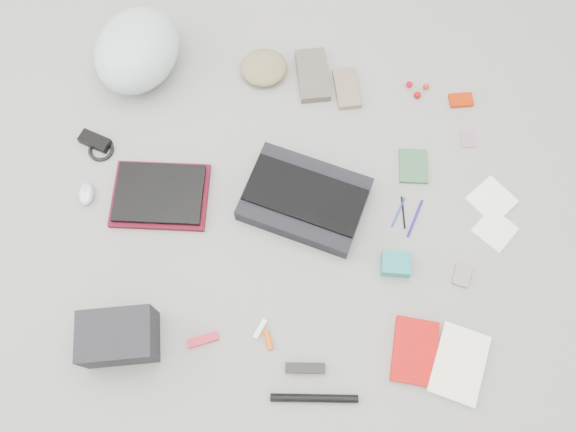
# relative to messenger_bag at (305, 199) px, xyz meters

# --- Properties ---
(ground_plane) EXTENTS (4.00, 4.00, 0.00)m
(ground_plane) POSITION_rel_messenger_bag_xyz_m (-0.05, -0.07, -0.03)
(ground_plane) COLOR gray
(messenger_bag) EXTENTS (0.47, 0.39, 0.07)m
(messenger_bag) POSITION_rel_messenger_bag_xyz_m (0.00, 0.00, 0.00)
(messenger_bag) COLOR black
(messenger_bag) RESTS_ON ground_plane
(bag_flap) EXTENTS (0.43, 0.29, 0.01)m
(bag_flap) POSITION_rel_messenger_bag_xyz_m (0.00, -0.00, 0.04)
(bag_flap) COLOR black
(bag_flap) RESTS_ON messenger_bag
(laptop_sleeve) EXTENTS (0.34, 0.26, 0.02)m
(laptop_sleeve) POSITION_rel_messenger_bag_xyz_m (-0.51, -0.02, -0.02)
(laptop_sleeve) COLOR #5A0C1D
(laptop_sleeve) RESTS_ON ground_plane
(laptop) EXTENTS (0.31, 0.23, 0.02)m
(laptop) POSITION_rel_messenger_bag_xyz_m (-0.51, -0.02, -0.00)
(laptop) COLOR black
(laptop) RESTS_ON laptop_sleeve
(bike_helmet) EXTENTS (0.39, 0.44, 0.22)m
(bike_helmet) POSITION_rel_messenger_bag_xyz_m (-0.66, 0.51, 0.08)
(bike_helmet) COLOR silver
(bike_helmet) RESTS_ON ground_plane
(beanie) EXTENTS (0.22, 0.21, 0.06)m
(beanie) POSITION_rel_messenger_bag_xyz_m (-0.19, 0.53, -0.00)
(beanie) COLOR olive
(beanie) RESTS_ON ground_plane
(mitten_left) EXTENTS (0.15, 0.24, 0.03)m
(mitten_left) POSITION_rel_messenger_bag_xyz_m (-0.01, 0.52, -0.02)
(mitten_left) COLOR #5E534B
(mitten_left) RESTS_ON ground_plane
(mitten_right) EXTENTS (0.12, 0.18, 0.03)m
(mitten_right) POSITION_rel_messenger_bag_xyz_m (0.13, 0.48, -0.02)
(mitten_right) COLOR #81725A
(mitten_right) RESTS_ON ground_plane
(power_brick) EXTENTS (0.12, 0.09, 0.03)m
(power_brick) POSITION_rel_messenger_bag_xyz_m (-0.78, 0.17, -0.02)
(power_brick) COLOR black
(power_brick) RESTS_ON ground_plane
(cable_coil) EXTENTS (0.10, 0.10, 0.01)m
(cable_coil) POSITION_rel_messenger_bag_xyz_m (-0.75, 0.15, -0.03)
(cable_coil) COLOR black
(cable_coil) RESTS_ON ground_plane
(mouse) EXTENTS (0.07, 0.10, 0.03)m
(mouse) POSITION_rel_messenger_bag_xyz_m (-0.77, -0.03, -0.02)
(mouse) COLOR silver
(mouse) RESTS_ON ground_plane
(camera_bag) EXTENTS (0.25, 0.20, 0.15)m
(camera_bag) POSITION_rel_messenger_bag_xyz_m (-0.54, -0.52, 0.04)
(camera_bag) COLOR black
(camera_bag) RESTS_ON ground_plane
(multitool) EXTENTS (0.10, 0.06, 0.02)m
(multitool) POSITION_rel_messenger_bag_xyz_m (-0.29, -0.50, -0.03)
(multitool) COLOR #B6192E
(multitool) RESTS_ON ground_plane
(toiletry_tube_white) EXTENTS (0.05, 0.07, 0.02)m
(toiletry_tube_white) POSITION_rel_messenger_bag_xyz_m (-0.11, -0.45, -0.02)
(toiletry_tube_white) COLOR white
(toiletry_tube_white) RESTS_ON ground_plane
(toiletry_tube_orange) EXTENTS (0.04, 0.07, 0.02)m
(toiletry_tube_orange) POSITION_rel_messenger_bag_xyz_m (-0.08, -0.49, -0.02)
(toiletry_tube_orange) COLOR #ED5408
(toiletry_tube_orange) RESTS_ON ground_plane
(u_lock) EXTENTS (0.13, 0.04, 0.03)m
(u_lock) POSITION_rel_messenger_bag_xyz_m (0.04, -0.57, -0.02)
(u_lock) COLOR black
(u_lock) RESTS_ON ground_plane
(bike_pump) EXTENTS (0.27, 0.04, 0.03)m
(bike_pump) POSITION_rel_messenger_bag_xyz_m (0.08, -0.65, -0.02)
(bike_pump) COLOR black
(bike_pump) RESTS_ON ground_plane
(book_red) EXTENTS (0.16, 0.22, 0.02)m
(book_red) POSITION_rel_messenger_bag_xyz_m (0.39, -0.48, -0.02)
(book_red) COLOR red
(book_red) RESTS_ON ground_plane
(book_white) EXTENTS (0.21, 0.26, 0.02)m
(book_white) POSITION_rel_messenger_bag_xyz_m (0.53, -0.51, -0.02)
(book_white) COLOR white
(book_white) RESTS_ON ground_plane
(notepad) EXTENTS (0.10, 0.14, 0.02)m
(notepad) POSITION_rel_messenger_bag_xyz_m (0.38, 0.17, -0.03)
(notepad) COLOR #30593C
(notepad) RESTS_ON ground_plane
(pen_blue) EXTENTS (0.05, 0.12, 0.01)m
(pen_blue) POSITION_rel_messenger_bag_xyz_m (0.33, -0.01, -0.03)
(pen_blue) COLOR #2333A0
(pen_blue) RESTS_ON ground_plane
(pen_black) EXTENTS (0.02, 0.12, 0.01)m
(pen_black) POSITION_rel_messenger_bag_xyz_m (0.35, -0.01, -0.03)
(pen_black) COLOR black
(pen_black) RESTS_ON ground_plane
(pen_navy) EXTENTS (0.06, 0.14, 0.01)m
(pen_navy) POSITION_rel_messenger_bag_xyz_m (0.39, -0.03, -0.03)
(pen_navy) COLOR navy
(pen_navy) RESTS_ON ground_plane
(accordion_wallet) EXTENTS (0.10, 0.08, 0.05)m
(accordion_wallet) POSITION_rel_messenger_bag_xyz_m (0.32, -0.21, -0.01)
(accordion_wallet) COLOR teal
(accordion_wallet) RESTS_ON ground_plane
(card_deck) EXTENTS (0.07, 0.09, 0.01)m
(card_deck) POSITION_rel_messenger_bag_xyz_m (0.54, -0.22, -0.03)
(card_deck) COLOR gray
(card_deck) RESTS_ON ground_plane
(napkin_top) EXTENTS (0.19, 0.19, 0.01)m
(napkin_top) POSITION_rel_messenger_bag_xyz_m (0.66, 0.06, -0.03)
(napkin_top) COLOR white
(napkin_top) RESTS_ON ground_plane
(napkin_bottom) EXTENTS (0.17, 0.17, 0.01)m
(napkin_bottom) POSITION_rel_messenger_bag_xyz_m (0.67, -0.05, -0.03)
(napkin_bottom) COLOR white
(napkin_bottom) RESTS_ON ground_plane
(lollipop_a) EXTENTS (0.03, 0.03, 0.02)m
(lollipop_a) POSITION_rel_messenger_bag_xyz_m (0.37, 0.51, -0.02)
(lollipop_a) COLOR #9F020F
(lollipop_a) RESTS_ON ground_plane
(lollipop_b) EXTENTS (0.03, 0.03, 0.03)m
(lollipop_b) POSITION_rel_messenger_bag_xyz_m (0.40, 0.47, -0.02)
(lollipop_b) COLOR #A20606
(lollipop_b) RESTS_ON ground_plane
(lollipop_c) EXTENTS (0.02, 0.02, 0.02)m
(lollipop_c) POSITION_rel_messenger_bag_xyz_m (0.43, 0.51, -0.02)
(lollipop_c) COLOR #AA2A0F
(lollipop_c) RESTS_ON ground_plane
(altoids_tin) EXTENTS (0.09, 0.07, 0.02)m
(altoids_tin) POSITION_rel_messenger_bag_xyz_m (0.56, 0.46, -0.02)
(altoids_tin) COLOR #B52704
(altoids_tin) RESTS_ON ground_plane
(stamp_sheet) EXTENTS (0.06, 0.07, 0.00)m
(stamp_sheet) POSITION_rel_messenger_bag_xyz_m (0.58, 0.30, -0.03)
(stamp_sheet) COLOR gray
(stamp_sheet) RESTS_ON ground_plane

